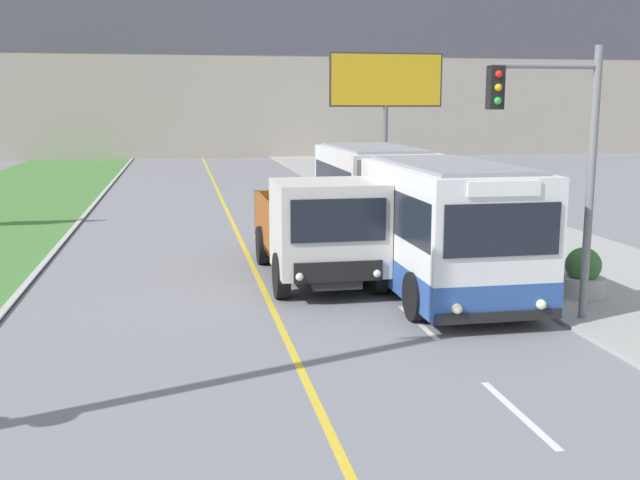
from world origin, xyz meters
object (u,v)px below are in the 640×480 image
at_px(city_bus, 404,210).
at_px(planter_round_second, 583,275).
at_px(traffic_light_mast, 560,149).
at_px(billboard_large, 386,84).
at_px(dump_truck, 321,232).

distance_m(city_bus, planter_round_second, 5.03).
bearing_deg(city_bus, traffic_light_mast, -75.99).
bearing_deg(billboard_large, city_bus, -104.03).
height_order(billboard_large, planter_round_second, billboard_large).
relative_size(traffic_light_mast, billboard_large, 0.78).
distance_m(city_bus, traffic_light_mast, 6.03).
xyz_separation_m(city_bus, billboard_large, (4.82, 19.29, 3.79)).
xyz_separation_m(dump_truck, traffic_light_mast, (3.91, -4.05, 2.17)).
distance_m(city_bus, billboard_large, 20.24).
relative_size(city_bus, dump_truck, 1.89).
relative_size(dump_truck, planter_round_second, 5.98).
xyz_separation_m(billboard_large, planter_round_second, (-1.86, -23.23, -4.79)).
bearing_deg(planter_round_second, traffic_light_mast, -134.51).
bearing_deg(city_bus, planter_round_second, -53.04).
bearing_deg(billboard_large, planter_round_second, -94.57).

